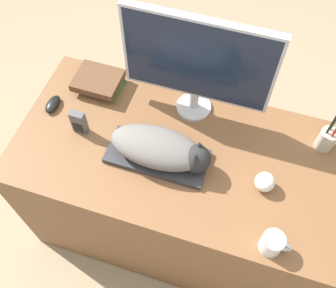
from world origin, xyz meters
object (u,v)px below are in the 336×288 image
object	(u,v)px
baseball	(265,182)
book_stack	(99,82)
computer_mouse	(53,104)
pen_cup	(327,139)
cat	(163,149)
keyboard	(157,157)
monitor	(198,63)
coffee_mug	(273,243)
phone	(79,123)

from	to	relation	value
baseball	book_stack	xyz separation A→B (m)	(-0.79, 0.27, -0.00)
computer_mouse	pen_cup	world-z (taller)	pen_cup
pen_cup	cat	bearing A→B (deg)	-156.40
keyboard	book_stack	size ratio (longest dim) A/B	1.96
monitor	pen_cup	world-z (taller)	monitor
keyboard	monitor	size ratio (longest dim) A/B	0.69
coffee_mug	baseball	distance (m)	0.24
monitor	book_stack	world-z (taller)	monitor
cat	computer_mouse	distance (m)	0.56
keyboard	phone	xyz separation A→B (m)	(-0.35, 0.03, 0.05)
keyboard	pen_cup	size ratio (longest dim) A/B	1.93
computer_mouse	phone	world-z (taller)	phone
cat	phone	world-z (taller)	cat
computer_mouse	baseball	distance (m)	0.95
cat	baseball	bearing A→B (deg)	0.67
book_stack	coffee_mug	bearing A→B (deg)	-29.87
cat	coffee_mug	distance (m)	0.52
book_stack	computer_mouse	bearing A→B (deg)	-131.93
cat	computer_mouse	size ratio (longest dim) A/B	4.05
baseball	phone	distance (m)	0.77
cat	coffee_mug	world-z (taller)	cat
pen_cup	book_stack	distance (m)	0.99
computer_mouse	coffee_mug	xyz separation A→B (m)	(1.01, -0.33, 0.03)
cat	baseball	world-z (taller)	cat
keyboard	monitor	world-z (taller)	monitor
phone	book_stack	distance (m)	0.25
monitor	computer_mouse	size ratio (longest dim) A/B	5.97
computer_mouse	cat	bearing A→B (deg)	-11.26
keyboard	phone	distance (m)	0.35
baseball	phone	bearing A→B (deg)	178.22
phone	computer_mouse	bearing A→B (deg)	155.00
computer_mouse	monitor	bearing A→B (deg)	16.79
computer_mouse	coffee_mug	distance (m)	1.06
baseball	book_stack	size ratio (longest dim) A/B	0.37
keyboard	phone	world-z (taller)	phone
monitor	pen_cup	xyz separation A→B (m)	(0.56, -0.02, -0.23)
book_stack	phone	bearing A→B (deg)	-84.99
baseball	phone	size ratio (longest dim) A/B	0.66
cat	computer_mouse	bearing A→B (deg)	168.74
keyboard	cat	xyz separation A→B (m)	(0.03, 0.00, 0.07)
keyboard	book_stack	world-z (taller)	book_stack
pen_cup	book_stack	size ratio (longest dim) A/B	1.02
keyboard	baseball	bearing A→B (deg)	0.63
keyboard	baseball	xyz separation A→B (m)	(0.43, 0.00, 0.03)
keyboard	cat	world-z (taller)	cat
baseball	keyboard	bearing A→B (deg)	-179.37
phone	pen_cup	bearing A→B (deg)	13.52
phone	coffee_mug	bearing A→B (deg)	-16.65
phone	keyboard	bearing A→B (deg)	-4.74
cat	book_stack	size ratio (longest dim) A/B	1.94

